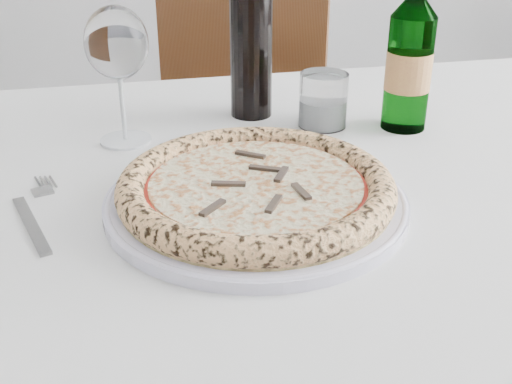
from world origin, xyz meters
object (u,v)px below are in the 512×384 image
Objects in this scene: dining_table at (246,227)px; chair_far at (232,127)px; wine_glass at (117,46)px; beer_bottle at (410,60)px; wine_bottle at (251,44)px; plate at (256,200)px; tumbler at (323,104)px; pizza at (256,187)px.

dining_table is 1.68× the size of chair_far.
wine_glass is at bearing -109.92° from chair_far.
beer_bottle is at bearing 26.19° from dining_table.
dining_table is 5.88× the size of beer_bottle.
chair_far is 0.63m from wine_bottle.
wine_glass reaches higher than dining_table.
dining_table is 0.14m from plate.
chair_far is 3.42× the size of wine_bottle.
chair_far is at bearing 97.61° from tumbler.
tumbler is (0.14, 0.26, 0.01)m from pizza.
beer_bottle is at bearing -11.42° from tumbler.
pizza is at bearing -163.78° from plate.
wine_glass is 0.74× the size of beer_bottle.
dining_table is 5.77× the size of wine_bottle.
tumbler is at bearing 168.58° from beer_bottle.
wine_glass is (-0.16, 0.23, 0.13)m from plate.
plate is 1.32× the size of wine_bottle.
wine_bottle is at bearing 24.04° from wine_glass.
tumbler is at bearing -33.09° from wine_bottle.
dining_table is 4.78× the size of pizza.
beer_bottle is (0.26, 0.23, 0.10)m from plate.
tumbler reaches higher than plate.
wine_glass is 0.22m from wine_bottle.
tumbler is at bearing 47.50° from dining_table.
dining_table is 0.15m from pizza.
tumbler is (0.30, 0.02, -0.11)m from wine_glass.
wine_bottle is (0.20, 0.09, -0.03)m from wine_glass.
pizza is at bearing -55.31° from wine_glass.
chair_far is 0.88m from plate.
dining_table is at bearing -39.50° from wine_glass.
chair_far reaches higher than tumbler.
pizza is (-0.00, -0.00, 0.02)m from plate.
plate is 0.36m from beer_bottle.
wine_bottle is (0.04, 0.32, 0.11)m from plate.
plate is 1.35× the size of beer_bottle.
wine_glass is at bearing -175.82° from tumbler.
beer_bottle is (0.43, -0.00, -0.04)m from wine_glass.
dining_table is 0.24m from tumbler.
wine_bottle is at bearing 80.04° from dining_table.
beer_bottle is (0.26, 0.23, 0.08)m from pizza.
chair_far is at bearing 85.79° from pizza.
pizza is 1.66× the size of wine_glass.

